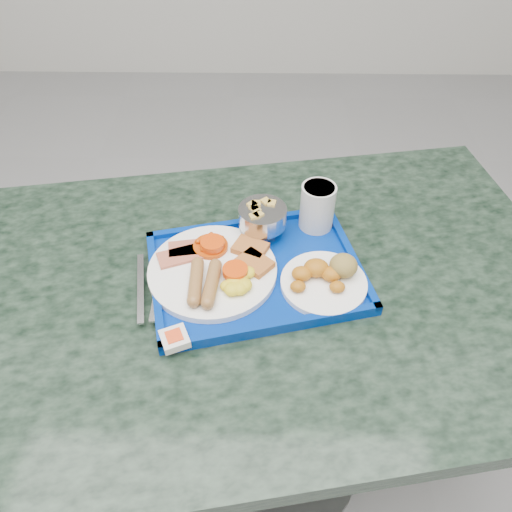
{
  "coord_description": "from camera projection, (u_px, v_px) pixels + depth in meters",
  "views": [
    {
      "loc": [
        0.18,
        -0.17,
        1.45
      ],
      "look_at": [
        0.17,
        0.5,
        0.79
      ],
      "focal_mm": 35.0,
      "sensor_mm": 36.0,
      "label": 1
    }
  ],
  "objects": [
    {
      "name": "juice_cup",
      "position": [
        317.0,
        205.0,
        1.02
      ],
      "size": [
        0.07,
        0.07,
        0.1
      ],
      "color": "silver",
      "rests_on": "tray"
    },
    {
      "name": "bread_plate",
      "position": [
        326.0,
        277.0,
        0.93
      ],
      "size": [
        0.16,
        0.16,
        0.05
      ],
      "rotation": [
        0.0,
        0.0,
        -0.3
      ],
      "color": "white",
      "rests_on": "tray"
    },
    {
      "name": "spoon",
      "position": [
        163.0,
        265.0,
        0.97
      ],
      "size": [
        0.03,
        0.19,
        0.01
      ],
      "rotation": [
        0.0,
        0.0,
        0.03
      ],
      "color": "#BABABC",
      "rests_on": "tray"
    },
    {
      "name": "fruit_bowl",
      "position": [
        262.0,
        217.0,
        1.01
      ],
      "size": [
        0.1,
        0.1,
        0.07
      ],
      "color": "#BABABC",
      "rests_on": "tray"
    },
    {
      "name": "knife",
      "position": [
        141.0,
        287.0,
        0.93
      ],
      "size": [
        0.04,
        0.17,
        0.0
      ],
      "primitive_type": "cube",
      "rotation": [
        0.0,
        0.0,
        0.18
      ],
      "color": "#BABABC",
      "rests_on": "tray"
    },
    {
      "name": "table",
      "position": [
        268.0,
        340.0,
        1.09
      ],
      "size": [
        1.3,
        0.98,
        0.74
      ],
      "rotation": [
        0.0,
        0.0,
        0.17
      ],
      "color": "slate",
      "rests_on": "floor"
    },
    {
      "name": "main_plate",
      "position": [
        216.0,
        269.0,
        0.95
      ],
      "size": [
        0.25,
        0.25,
        0.04
      ],
      "rotation": [
        0.0,
        0.0,
        -0.13
      ],
      "color": "white",
      "rests_on": "tray"
    },
    {
      "name": "tray",
      "position": [
        256.0,
        273.0,
        0.97
      ],
      "size": [
        0.46,
        0.38,
        0.02
      ],
      "rotation": [
        0.0,
        0.0,
        0.24
      ],
      "color": "navy",
      "rests_on": "table"
    },
    {
      "name": "jam_packet",
      "position": [
        175.0,
        339.0,
        0.84
      ],
      "size": [
        0.06,
        0.06,
        0.02
      ],
      "rotation": [
        0.0,
        0.0,
        0.41
      ],
      "color": "white",
      "rests_on": "tray"
    }
  ]
}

